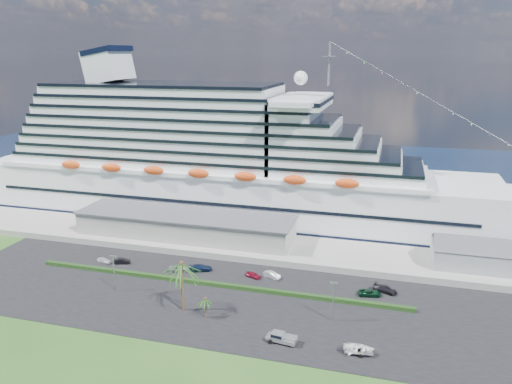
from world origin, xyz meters
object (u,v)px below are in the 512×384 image
(pickup_truck, at_px, (281,337))
(boat_trailer, at_px, (359,348))
(parked_car_3, at_px, (201,268))
(cruise_ship, at_px, (225,166))

(pickup_truck, xyz_separation_m, boat_trailer, (13.87, 0.05, 0.11))
(parked_car_3, height_order, boat_trailer, boat_trailer)
(cruise_ship, relative_size, parked_car_3, 34.99)
(parked_car_3, distance_m, pickup_truck, 35.82)
(cruise_ship, height_order, parked_car_3, cruise_ship)
(cruise_ship, xyz_separation_m, boat_trailer, (47.40, -66.19, -15.39))
(parked_car_3, xyz_separation_m, boat_trailer, (39.52, -24.94, 0.39))
(cruise_ship, relative_size, boat_trailer, 30.05)
(pickup_truck, distance_m, boat_trailer, 13.87)
(cruise_ship, distance_m, parked_car_3, 44.86)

